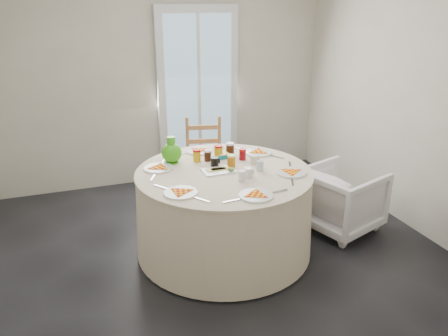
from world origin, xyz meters
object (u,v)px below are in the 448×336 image
object	(u,v)px
wooden_chair	(205,161)
armchair	(342,192)
green_pitcher	(172,152)
table	(224,212)

from	to	relation	value
wooden_chair	armchair	xyz separation A→B (m)	(1.06, -1.07, -0.08)
armchair	green_pitcher	bearing A→B (deg)	58.20
armchair	green_pitcher	size ratio (longest dim) A/B	2.94
green_pitcher	table	bearing A→B (deg)	-69.22
green_pitcher	armchair	bearing A→B (deg)	-37.80
wooden_chair	table	bearing A→B (deg)	-85.37
table	green_pitcher	xyz separation A→B (m)	(-0.37, 0.36, 0.49)
table	wooden_chair	size ratio (longest dim) A/B	1.66
wooden_chair	armchair	world-z (taller)	wooden_chair
table	armchair	distance (m)	1.22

